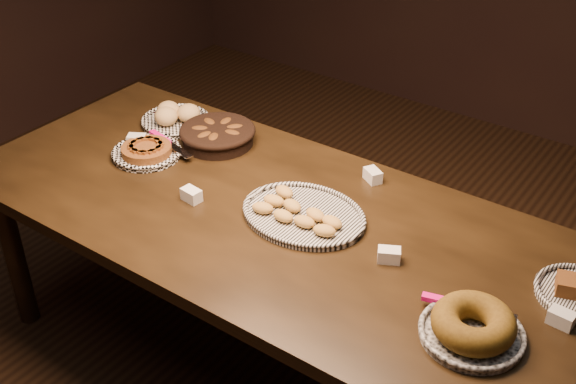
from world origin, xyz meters
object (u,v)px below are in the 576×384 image
Objects in this scene: apple_tart_plate at (147,151)px; bundt_cake_plate at (473,326)px; madeleine_platter at (302,214)px; buffet_table at (284,235)px.

bundt_cake_plate is (1.42, -0.19, 0.02)m from apple_tart_plate.
bundt_cake_plate is at bearing -26.63° from madeleine_platter.
madeleine_platter is at bearing 4.29° from apple_tart_plate.
buffet_table is at bearing -158.75° from madeleine_platter.
buffet_table is 7.68× the size of apple_tart_plate.
madeleine_platter reaches higher than buffet_table.
apple_tart_plate reaches higher than buffet_table.
apple_tart_plate is (-0.67, 0.03, 0.09)m from buffet_table.
apple_tart_plate is 0.96× the size of bundt_cake_plate.
apple_tart_plate reaches higher than madeleine_platter.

